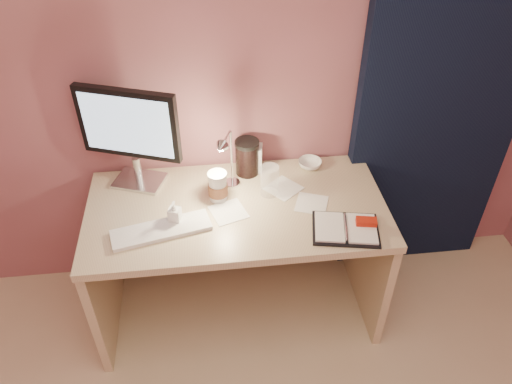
{
  "coord_description": "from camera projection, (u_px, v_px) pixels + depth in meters",
  "views": [
    {
      "loc": [
        -0.12,
        -0.39,
        2.24
      ],
      "look_at": [
        0.09,
        1.33,
        0.85
      ],
      "focal_mm": 35.0,
      "sensor_mm": 36.0,
      "label": 1
    }
  ],
  "objects": [
    {
      "name": "clear_cup",
      "position": [
        269.0,
        180.0,
        2.36
      ],
      "size": [
        0.09,
        0.09,
        0.15
      ],
      "primitive_type": "cylinder",
      "color": "white",
      "rests_on": "desk"
    },
    {
      "name": "room",
      "position": [
        426.0,
        86.0,
        2.4
      ],
      "size": [
        3.5,
        3.5,
        3.5
      ],
      "color": "#C6B28E",
      "rests_on": "ground"
    },
    {
      "name": "dark_jar",
      "position": [
        247.0,
        159.0,
        2.48
      ],
      "size": [
        0.12,
        0.12,
        0.17
      ],
      "primitive_type": "cylinder",
      "color": "black",
      "rests_on": "desk"
    },
    {
      "name": "desk_lamp",
      "position": [
        239.0,
        158.0,
        2.27
      ],
      "size": [
        0.13,
        0.2,
        0.33
      ],
      "rotation": [
        0.0,
        0.0,
        -0.4
      ],
      "color": "silver",
      "rests_on": "desk"
    },
    {
      "name": "paper_c",
      "position": [
        283.0,
        188.0,
        2.43
      ],
      "size": [
        0.21,
        0.21,
        0.0
      ],
      "primitive_type": "cube",
      "rotation": [
        0.0,
        0.0,
        0.69
      ],
      "color": "white",
      "rests_on": "desk"
    },
    {
      "name": "bowl",
      "position": [
        310.0,
        164.0,
        2.56
      ],
      "size": [
        0.14,
        0.14,
        0.04
      ],
      "primitive_type": "imported",
      "rotation": [
        0.0,
        0.0,
        0.19
      ],
      "color": "silver",
      "rests_on": "desk"
    },
    {
      "name": "paper_b",
      "position": [
        312.0,
        204.0,
        2.34
      ],
      "size": [
        0.18,
        0.18,
        0.0
      ],
      "primitive_type": "cube",
      "rotation": [
        0.0,
        0.0,
        -0.36
      ],
      "color": "white",
      "rests_on": "desk"
    },
    {
      "name": "paper_a",
      "position": [
        229.0,
        212.0,
        2.29
      ],
      "size": [
        0.19,
        0.19,
        0.0
      ],
      "primitive_type": "cube",
      "rotation": [
        0.0,
        0.0,
        0.32
      ],
      "color": "white",
      "rests_on": "desk"
    },
    {
      "name": "product_box",
      "position": [
        252.0,
        158.0,
        2.51
      ],
      "size": [
        0.11,
        0.09,
        0.14
      ],
      "primitive_type": "cube",
      "rotation": [
        0.0,
        0.0,
        -0.18
      ],
      "color": "silver",
      "rests_on": "desk"
    },
    {
      "name": "keyboard",
      "position": [
        161.0,
        230.0,
        2.19
      ],
      "size": [
        0.45,
        0.22,
        0.02
      ],
      "primitive_type": "cube",
      "rotation": [
        0.0,
        0.0,
        0.23
      ],
      "color": "white",
      "rests_on": "desk"
    },
    {
      "name": "planner",
      "position": [
        347.0,
        228.0,
        2.2
      ],
      "size": [
        0.33,
        0.27,
        0.05
      ],
      "rotation": [
        0.0,
        0.0,
        -0.19
      ],
      "color": "black",
      "rests_on": "desk"
    },
    {
      "name": "desk",
      "position": [
        236.0,
        231.0,
        2.53
      ],
      "size": [
        1.4,
        0.7,
        0.73
      ],
      "color": "#C8B98D",
      "rests_on": "ground"
    },
    {
      "name": "lotion_bottle",
      "position": [
        174.0,
        212.0,
        2.21
      ],
      "size": [
        0.06,
        0.07,
        0.11
      ],
      "primitive_type": "imported",
      "rotation": [
        0.0,
        0.0,
        -0.28
      ],
      "color": "white",
      "rests_on": "desk"
    },
    {
      "name": "monitor",
      "position": [
        130.0,
        129.0,
        2.28
      ],
      "size": [
        0.46,
        0.24,
        0.51
      ],
      "rotation": [
        0.0,
        0.0,
        -0.35
      ],
      "color": "silver",
      "rests_on": "desk"
    },
    {
      "name": "coffee_cup",
      "position": [
        218.0,
        187.0,
        2.33
      ],
      "size": [
        0.09,
        0.09,
        0.15
      ],
      "color": "white",
      "rests_on": "desk"
    }
  ]
}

